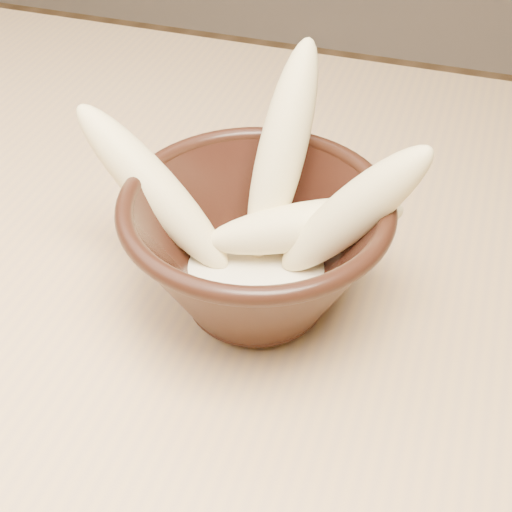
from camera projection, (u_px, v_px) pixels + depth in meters
The scene contains 7 objects.
table at pixel (55, 270), 0.72m from camera, with size 1.20×0.80×0.75m.
bowl at pixel (256, 247), 0.53m from camera, with size 0.20×0.20×0.11m.
milk_puddle at pixel (256, 273), 0.55m from camera, with size 0.11×0.11×0.02m, color beige.
banana_upright at pixel (282, 151), 0.54m from camera, with size 0.04×0.04×0.17m, color #E8CE89.
banana_left at pixel (153, 188), 0.54m from camera, with size 0.04×0.04×0.17m, color #E8CE89.
banana_right at pixel (352, 213), 0.50m from camera, with size 0.04×0.04×0.15m, color #E8CE89.
banana_across at pixel (304, 226), 0.53m from camera, with size 0.04×0.04×0.15m, color #E8CE89.
Camera 1 is at (0.36, -0.44, 1.16)m, focal length 50.00 mm.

